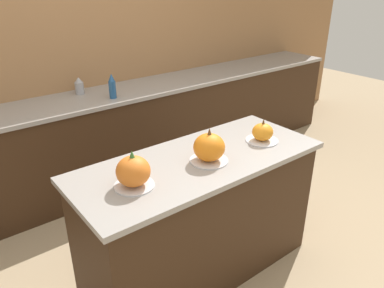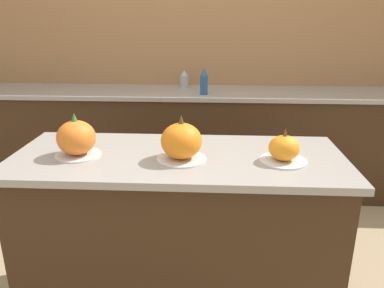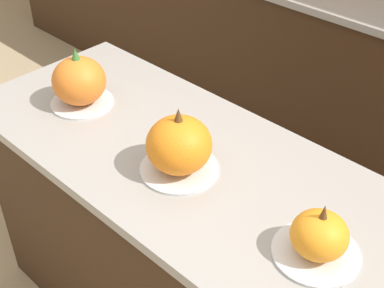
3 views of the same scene
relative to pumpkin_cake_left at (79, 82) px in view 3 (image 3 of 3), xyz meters
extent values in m
cube|color=#382314|center=(0.49, 0.04, -0.55)|extent=(1.57, 0.61, 0.85)
cube|color=gray|center=(0.49, 0.04, -0.10)|extent=(1.63, 0.67, 0.03)
cylinder|color=silver|center=(0.00, 0.00, -0.08)|extent=(0.22, 0.22, 0.01)
ellipsoid|color=orange|center=(0.00, 0.00, 0.00)|extent=(0.19, 0.19, 0.17)
cone|color=#38702D|center=(0.00, 0.00, 0.11)|extent=(0.03, 0.03, 0.04)
cylinder|color=silver|center=(0.51, -0.02, -0.08)|extent=(0.24, 0.24, 0.01)
ellipsoid|color=orange|center=(0.51, -0.02, 0.01)|extent=(0.19, 0.19, 0.17)
cone|color=brown|center=(0.51, -0.02, 0.11)|extent=(0.03, 0.03, 0.04)
cylinder|color=silver|center=(0.99, -0.02, -0.08)|extent=(0.22, 0.22, 0.01)
ellipsoid|color=orange|center=(0.99, -0.02, -0.02)|extent=(0.14, 0.14, 0.12)
cone|color=brown|center=(0.99, -0.02, 0.06)|extent=(0.02, 0.02, 0.04)
camera|label=1|loc=(-0.83, -1.57, 0.98)|focal=35.00mm
camera|label=2|loc=(0.65, -1.68, 0.56)|focal=35.00mm
camera|label=3|loc=(1.39, -0.89, 0.93)|focal=50.00mm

